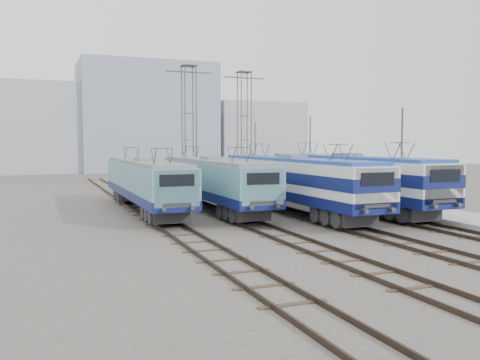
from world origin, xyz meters
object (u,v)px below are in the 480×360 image
(locomotive_far_left, at_px, (145,181))
(locomotive_center_right, at_px, (293,179))
(catenary_tower_east, at_px, (244,124))
(locomotive_center_left, at_px, (213,179))
(catenary_tower_west, at_px, (189,123))
(mast_front, at_px, (401,162))
(mast_rear, at_px, (255,154))
(mast_mid, at_px, (310,157))
(locomotive_far_right, at_px, (348,176))

(locomotive_far_left, xyz_separation_m, locomotive_center_right, (9.00, -4.38, 0.18))
(catenary_tower_east, bearing_deg, locomotive_center_left, -119.42)
(catenary_tower_west, bearing_deg, mast_front, -66.73)
(catenary_tower_east, relative_size, mast_front, 1.71)
(mast_front, distance_m, mast_rear, 24.00)
(mast_front, height_order, mast_rear, same)
(locomotive_center_right, xyz_separation_m, mast_front, (6.35, -3.01, 1.17))
(catenary_tower_east, distance_m, mast_mid, 10.69)
(locomotive_far_right, bearing_deg, catenary_tower_west, 112.07)
(locomotive_far_right, relative_size, mast_rear, 2.66)
(locomotive_center_left, bearing_deg, mast_mid, 26.94)
(catenary_tower_west, height_order, catenary_tower_east, same)
(locomotive_far_left, height_order, catenary_tower_east, catenary_tower_east)
(locomotive_far_right, xyz_separation_m, mast_rear, (1.85, 20.65, 1.13))
(mast_rear, bearing_deg, locomotive_far_left, -132.74)
(locomotive_center_left, distance_m, mast_rear, 20.65)
(locomotive_far_right, relative_size, mast_mid, 2.66)
(locomotive_far_left, distance_m, locomotive_far_right, 14.09)
(locomotive_far_left, height_order, mast_rear, mast_rear)
(locomotive_far_right, distance_m, mast_front, 3.99)
(catenary_tower_west, bearing_deg, mast_rear, 24.94)
(mast_mid, bearing_deg, locomotive_center_left, -153.06)
(mast_rear, bearing_deg, locomotive_center_right, -106.83)
(catenary_tower_west, bearing_deg, catenary_tower_east, 17.10)
(locomotive_center_left, height_order, locomotive_far_right, locomotive_far_right)
(locomotive_center_right, distance_m, mast_rear, 21.96)
(locomotive_far_right, bearing_deg, locomotive_center_right, -175.69)
(mast_mid, height_order, mast_rear, same)
(mast_rear, bearing_deg, catenary_tower_west, -155.06)
(locomotive_far_left, bearing_deg, locomotive_far_right, -16.65)
(locomotive_far_left, bearing_deg, locomotive_center_left, -11.32)
(mast_rear, bearing_deg, mast_mid, -90.00)
(catenary_tower_east, bearing_deg, locomotive_far_left, -132.20)
(locomotive_far_left, xyz_separation_m, locomotive_center_left, (4.50, -0.90, 0.03))
(mast_mid, bearing_deg, mast_rear, 90.00)
(locomotive_center_right, height_order, mast_front, mast_front)
(locomotive_center_left, distance_m, mast_front, 12.71)
(mast_mid, bearing_deg, locomotive_far_left, -163.27)
(locomotive_far_left, distance_m, locomotive_center_left, 4.59)
(catenary_tower_west, height_order, mast_mid, catenary_tower_west)
(mast_front, bearing_deg, locomotive_far_right, 118.92)
(locomotive_center_left, relative_size, locomotive_center_right, 0.96)
(locomotive_center_right, xyz_separation_m, mast_mid, (6.35, 8.99, 1.17))
(locomotive_center_right, height_order, mast_mid, mast_mid)
(locomotive_far_left, xyz_separation_m, locomotive_far_right, (13.50, -4.04, 0.22))
(mast_mid, distance_m, mast_rear, 12.00)
(mast_front, bearing_deg, locomotive_center_left, 149.13)
(locomotive_far_left, height_order, locomotive_center_left, locomotive_center_left)
(locomotive_far_right, bearing_deg, mast_rear, 84.88)
(catenary_tower_west, distance_m, catenary_tower_east, 6.80)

